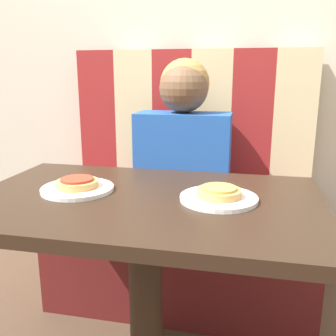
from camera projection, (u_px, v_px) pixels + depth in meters
name	position (u px, v px, depth m)	size (l,w,h in m)	color
wall_back	(196.00, 18.00, 1.83)	(7.00, 0.05, 2.60)	beige
booth_seat	(182.00, 249.00, 1.77)	(1.16, 0.57, 0.47)	#5B1919
booth_backrest	(192.00, 121.00, 1.86)	(1.16, 0.08, 0.68)	maroon
dining_table	(145.00, 230.00, 1.07)	(0.99, 0.62, 0.70)	black
person	(184.00, 132.00, 1.64)	(0.41, 0.24, 0.64)	#2356B2
plate_left	(78.00, 189.00, 1.10)	(0.21, 0.21, 0.01)	white
plate_right	(219.00, 198.00, 1.02)	(0.21, 0.21, 0.01)	white
pizza_left	(77.00, 183.00, 1.10)	(0.12, 0.12, 0.03)	tan
pizza_right	(219.00, 192.00, 1.01)	(0.12, 0.12, 0.03)	tan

